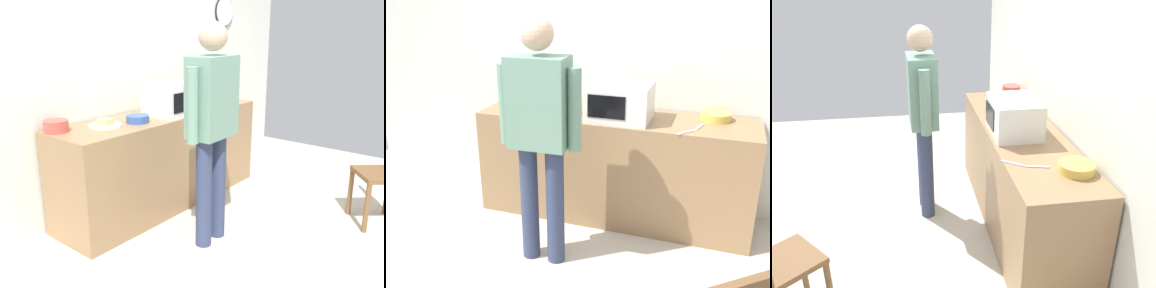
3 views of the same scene
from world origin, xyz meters
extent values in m
plane|color=beige|center=(0.00, 0.00, 0.00)|extent=(6.00, 6.00, 0.00)
cube|color=silver|center=(0.00, 1.60, 1.30)|extent=(5.40, 0.10, 2.60)
cube|color=#93704C|center=(0.09, 1.22, 0.46)|extent=(2.32, 0.62, 0.92)
cube|color=silver|center=(0.14, 1.13, 1.07)|extent=(0.50, 0.38, 0.30)
cube|color=black|center=(0.08, 0.94, 1.07)|extent=(0.30, 0.01, 0.18)
cylinder|color=white|center=(-0.59, 1.25, 0.93)|extent=(0.28, 0.28, 0.01)
cube|color=tan|center=(-0.59, 1.25, 0.96)|extent=(0.13, 0.13, 0.05)
cylinder|color=gold|center=(0.88, 1.37, 0.95)|extent=(0.25, 0.25, 0.06)
cylinder|color=#33519E|center=(-0.32, 1.14, 0.95)|extent=(0.20, 0.20, 0.07)
cylinder|color=#C64C42|center=(-0.96, 1.40, 0.97)|extent=(0.20, 0.20, 0.09)
cube|color=silver|center=(0.77, 1.13, 0.92)|extent=(0.06, 0.17, 0.01)
cube|color=silver|center=(0.69, 0.97, 0.92)|extent=(0.12, 0.15, 0.01)
cylinder|color=navy|center=(-0.13, 0.40, 0.45)|extent=(0.13, 0.13, 0.90)
cylinder|color=navy|center=(-0.33, 0.39, 0.45)|extent=(0.13, 0.13, 0.90)
cube|color=gray|center=(-0.23, 0.39, 1.22)|extent=(0.41, 0.25, 0.62)
cylinder|color=gray|center=(0.02, 0.40, 1.18)|extent=(0.09, 0.09, 0.56)
cylinder|color=gray|center=(-0.48, 0.39, 1.18)|extent=(0.09, 0.09, 0.56)
sphere|color=#D1A889|center=(-0.23, 0.39, 1.67)|extent=(0.22, 0.22, 0.22)
cylinder|color=brown|center=(0.72, -0.57, 0.23)|extent=(0.04, 0.04, 0.45)
cube|color=brown|center=(0.97, -0.59, 0.47)|extent=(0.56, 0.56, 0.04)
camera|label=1|loc=(-2.71, -1.44, 1.74)|focal=38.03mm
camera|label=2|loc=(0.94, -2.18, 1.96)|focal=40.68mm
camera|label=3|loc=(3.19, 0.23, 2.22)|focal=37.70mm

